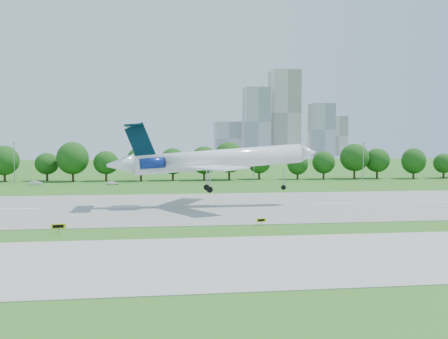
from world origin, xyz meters
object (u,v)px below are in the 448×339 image
at_px(taxi_sign_left, 58,226).
at_px(service_vehicle_a, 35,183).
at_px(airliner, 209,159).
at_px(service_vehicle_b, 113,183).

xyz_separation_m(taxi_sign_left, service_vehicle_a, (-21.48, 79.00, -0.32)).
bearing_deg(service_vehicle_a, airliner, -150.13).
height_order(taxi_sign_left, service_vehicle_a, taxi_sign_left).
bearing_deg(airliner, service_vehicle_a, 128.05).
relative_size(service_vehicle_a, service_vehicle_b, 1.16).
relative_size(taxi_sign_left, service_vehicle_a, 0.48).
height_order(airliner, service_vehicle_b, airliner).
bearing_deg(taxi_sign_left, service_vehicle_b, 80.17).
bearing_deg(taxi_sign_left, service_vehicle_a, 95.46).
distance_m(taxi_sign_left, service_vehicle_a, 81.87).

